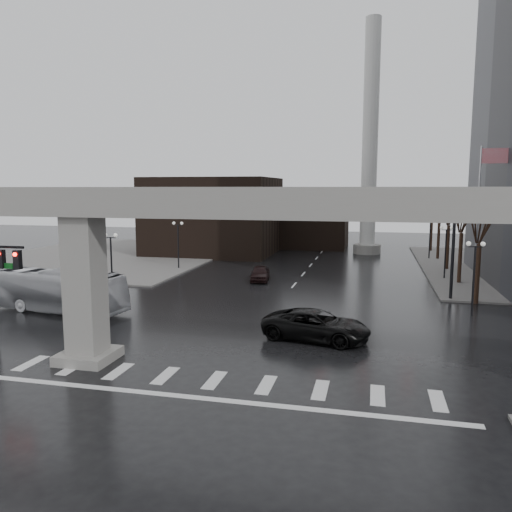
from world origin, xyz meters
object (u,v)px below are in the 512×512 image
at_px(signal_mast_arm, 402,225).
at_px(far_car, 260,273).
at_px(city_bus, 56,290).
at_px(pickup_truck, 316,325).

relative_size(signal_mast_arm, far_car, 2.92).
relative_size(signal_mast_arm, city_bus, 1.12).
xyz_separation_m(signal_mast_arm, far_car, (-12.45, 4.58, -5.12)).
height_order(signal_mast_arm, pickup_truck, signal_mast_arm).
bearing_deg(far_car, city_bus, -135.67).
height_order(pickup_truck, city_bus, city_bus).
height_order(pickup_truck, far_car, pickup_truck).
height_order(signal_mast_arm, city_bus, signal_mast_arm).
bearing_deg(far_car, pickup_truck, -75.13).
bearing_deg(city_bus, far_car, -29.20).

